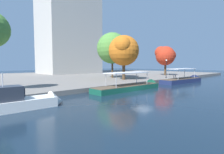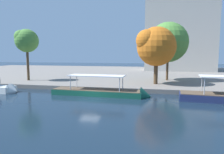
# 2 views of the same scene
# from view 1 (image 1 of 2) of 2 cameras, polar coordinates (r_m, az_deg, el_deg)

# --- Properties ---
(ground_plane) EXTENTS (220.00, 220.00, 0.00)m
(ground_plane) POSITION_cam_1_polar(r_m,az_deg,el_deg) (26.73, 9.75, -4.86)
(ground_plane) COLOR #142333
(dock_promenade) EXTENTS (120.00, 55.00, 0.68)m
(dock_promenade) POSITION_cam_1_polar(r_m,az_deg,el_deg) (53.29, -20.41, -0.24)
(dock_promenade) COLOR slate
(dock_promenade) RESTS_ON ground_plane
(motor_yacht_0) EXTENTS (9.54, 2.83, 4.24)m
(motor_yacht_0) POSITION_cam_1_polar(r_m,az_deg,el_deg) (18.54, -28.83, -7.42)
(motor_yacht_0) COLOR silver
(motor_yacht_0) RESTS_ON ground_plane
(tour_boat_1) EXTENTS (14.15, 3.19, 3.93)m
(tour_boat_1) POSITION_cam_1_polar(r_m,az_deg,el_deg) (29.35, 6.40, -3.41)
(tour_boat_1) COLOR #14513D
(tour_boat_1) RESTS_ON ground_plane
(tour_boat_2) EXTENTS (13.74, 4.07, 4.27)m
(tour_boat_2) POSITION_cam_1_polar(r_m,az_deg,el_deg) (43.75, 21.84, -1.12)
(tour_boat_2) COLOR navy
(tour_boat_2) RESTS_ON ground_plane
(mooring_bollard_0) EXTENTS (0.26, 0.26, 0.76)m
(mooring_bollard_0) POSITION_cam_1_polar(r_m,az_deg,el_deg) (48.79, 19.44, 0.29)
(mooring_bollard_0) COLOR #2D2D33
(mooring_bollard_0) RESTS_ON dock_promenade
(mooring_bollard_1) EXTENTS (0.22, 0.22, 0.71)m
(mooring_bollard_1) POSITION_cam_1_polar(r_m,az_deg,el_deg) (48.22, 18.97, 0.23)
(mooring_bollard_1) COLOR #2D2D33
(mooring_bollard_1) RESTS_ON dock_promenade
(lamp_post) EXTENTS (0.42, 0.42, 4.62)m
(lamp_post) POSITION_cam_1_polar(r_m,az_deg,el_deg) (47.52, 16.81, 3.31)
(lamp_post) COLOR black
(lamp_post) RESTS_ON dock_promenade
(tree_0) EXTENTS (6.73, 6.68, 9.77)m
(tree_0) POSITION_cam_1_polar(r_m,az_deg,el_deg) (39.84, 3.91, 8.75)
(tree_0) COLOR #4C3823
(tree_0) RESTS_ON dock_promenade
(tree_2) EXTENTS (7.80, 7.80, 11.36)m
(tree_2) POSITION_cam_1_polar(r_m,az_deg,el_deg) (46.07, -0.08, 9.35)
(tree_2) COLOR #4C3823
(tree_2) RESTS_ON dock_promenade
(tree_3) EXTENTS (5.96, 6.06, 9.02)m
(tree_3) POSITION_cam_1_polar(r_m,az_deg,el_deg) (58.92, 16.54, 6.64)
(tree_3) COLOR #4C3823
(tree_3) RESTS_ON dock_promenade
(office_tower) EXTENTS (20.81, 14.30, 53.10)m
(office_tower) POSITION_cam_1_polar(r_m,az_deg,el_deg) (74.30, -13.54, 21.26)
(office_tower) COLOR #B7B2A8
(office_tower) RESTS_ON dock_promenade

